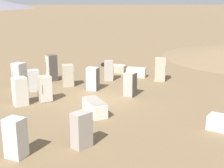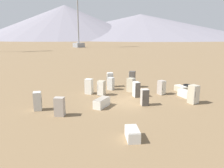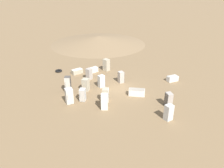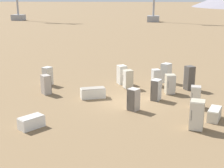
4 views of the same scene
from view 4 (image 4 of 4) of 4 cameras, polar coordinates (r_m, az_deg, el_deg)
The scene contains 16 objects.
ground_plane at distance 22.54m, azimuth 2.94°, elevation -3.15°, with size 1000.00×1000.00×0.00m, color brown.
discarded_fridge_0 at distance 26.97m, azimuth -11.68°, elevation 1.41°, with size 0.88×0.90×1.56m.
discarded_fridge_1 at distance 18.53m, azimuth -14.52°, elevation -6.76°, with size 1.43×1.57×0.69m.
discarded_fridge_2 at distance 25.83m, azimuth 13.94°, elevation 1.08°, with size 0.89×0.91×1.94m.
discarded_fridge_3 at distance 24.49m, azimuth 10.58°, elevation -0.03°, with size 0.85×0.88×1.51m.
discarded_fridge_4 at distance 27.61m, azimuth 9.83°, elevation 2.00°, with size 1.01×1.02×1.71m.
discarded_fridge_5 at distance 18.22m, azimuth 15.26°, elevation -5.49°, with size 0.89×0.89×1.70m.
discarded_fridge_6 at distance 21.85m, azimuth 15.01°, elevation -2.26°, with size 0.71×0.72×1.47m.
discarded_fridge_7 at distance 23.17m, azimuth -3.51°, elevation -1.63°, with size 1.95×1.36×0.77m.
discarded_fridge_8 at distance 22.77m, azimuth 8.07°, elevation -1.08°, with size 0.81×0.91×1.52m.
discarded_fridge_9 at distance 24.55m, azimuth -11.96°, elevation -0.09°, with size 0.94×0.94×1.49m.
discarded_fridge_10 at distance 26.52m, azimuth 7.98°, elevation 1.18°, with size 0.78×0.83×1.41m.
discarded_fridge_11 at distance 20.08m, azimuth 18.22°, elevation -5.24°, with size 1.08×1.59×0.73m.
discarded_fridge_12 at distance 26.84m, azimuth 1.82°, elevation 1.72°, with size 0.96×0.98×1.61m.
discarded_fridge_13 at distance 25.55m, azimuth 2.94°, elevation 0.89°, with size 0.91×0.92×1.52m.
discarded_fridge_15 at distance 20.59m, azimuth 3.94°, elevation -2.84°, with size 0.88×0.89×1.47m.
Camera 4 is at (-1.86, 21.27, 7.23)m, focal length 50.00 mm.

